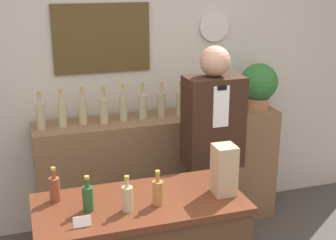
% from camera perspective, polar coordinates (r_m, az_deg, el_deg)
% --- Properties ---
extents(back_wall, '(5.20, 0.09, 2.70)m').
position_cam_1_polar(back_wall, '(3.97, -5.49, 5.97)').
color(back_wall, beige).
rests_on(back_wall, ground_plane).
extents(back_shelf, '(2.07, 0.40, 1.00)m').
position_cam_1_polar(back_shelf, '(4.05, -0.95, -6.40)').
color(back_shelf, brown).
rests_on(back_shelf, ground_plane).
extents(shopkeeper, '(0.42, 0.26, 1.66)m').
position_cam_1_polar(shopkeeper, '(3.52, 5.39, -4.52)').
color(shopkeeper, '#331E14').
rests_on(shopkeeper, ground_plane).
extents(potted_plant, '(0.33, 0.33, 0.40)m').
position_cam_1_polar(potted_plant, '(4.12, 11.01, 4.30)').
color(potted_plant, '#B27047').
rests_on(potted_plant, back_shelf).
extents(paper_bag, '(0.13, 0.13, 0.29)m').
position_cam_1_polar(paper_bag, '(2.70, 6.86, -6.05)').
color(paper_bag, tan).
rests_on(paper_bag, display_counter).
extents(price_card_left, '(0.09, 0.02, 0.06)m').
position_cam_1_polar(price_card_left, '(2.44, -10.42, -12.08)').
color(price_card_left, white).
rests_on(price_card_left, display_counter).
extents(counter_bottle_0, '(0.06, 0.06, 0.20)m').
position_cam_1_polar(counter_bottle_0, '(2.70, -13.65, -8.11)').
color(counter_bottle_0, brown).
rests_on(counter_bottle_0, display_counter).
extents(counter_bottle_1, '(0.06, 0.06, 0.20)m').
position_cam_1_polar(counter_bottle_1, '(2.56, -9.74, -9.33)').
color(counter_bottle_1, '#255228').
rests_on(counter_bottle_1, display_counter).
extents(counter_bottle_2, '(0.06, 0.06, 0.20)m').
position_cam_1_polar(counter_bottle_2, '(2.54, -4.98, -9.42)').
color(counter_bottle_2, tan).
rests_on(counter_bottle_2, display_counter).
extents(counter_bottle_3, '(0.06, 0.06, 0.20)m').
position_cam_1_polar(counter_bottle_3, '(2.59, -1.26, -8.76)').
color(counter_bottle_3, '#A77135').
rests_on(counter_bottle_3, display_counter).
extents(shelf_bottle_0, '(0.07, 0.07, 0.29)m').
position_cam_1_polar(shelf_bottle_0, '(3.68, -15.28, 0.57)').
color(shelf_bottle_0, tan).
rests_on(shelf_bottle_0, back_shelf).
extents(shelf_bottle_1, '(0.07, 0.07, 0.29)m').
position_cam_1_polar(shelf_bottle_1, '(3.70, -12.80, 0.87)').
color(shelf_bottle_1, tan).
rests_on(shelf_bottle_1, back_shelf).
extents(shelf_bottle_2, '(0.07, 0.07, 0.29)m').
position_cam_1_polar(shelf_bottle_2, '(3.73, -10.36, 1.17)').
color(shelf_bottle_2, tan).
rests_on(shelf_bottle_2, back_shelf).
extents(shelf_bottle_3, '(0.07, 0.07, 0.29)m').
position_cam_1_polar(shelf_bottle_3, '(3.72, -7.82, 1.26)').
color(shelf_bottle_3, tan).
rests_on(shelf_bottle_3, back_shelf).
extents(shelf_bottle_4, '(0.07, 0.07, 0.29)m').
position_cam_1_polar(shelf_bottle_4, '(3.78, -5.48, 1.58)').
color(shelf_bottle_4, tan).
rests_on(shelf_bottle_4, back_shelf).
extents(shelf_bottle_5, '(0.07, 0.07, 0.29)m').
position_cam_1_polar(shelf_bottle_5, '(3.81, -3.10, 1.79)').
color(shelf_bottle_5, tan).
rests_on(shelf_bottle_5, back_shelf).
extents(shelf_bottle_6, '(0.07, 0.07, 0.29)m').
position_cam_1_polar(shelf_bottle_6, '(3.86, -0.81, 2.03)').
color(shelf_bottle_6, tan).
rests_on(shelf_bottle_6, back_shelf).
extents(shelf_bottle_7, '(0.07, 0.07, 0.29)m').
position_cam_1_polar(shelf_bottle_7, '(3.90, 1.53, 2.17)').
color(shelf_bottle_7, tan).
rests_on(shelf_bottle_7, back_shelf).
extents(shelf_bottle_8, '(0.07, 0.07, 0.29)m').
position_cam_1_polar(shelf_bottle_8, '(3.95, 3.77, 2.34)').
color(shelf_bottle_8, tan).
rests_on(shelf_bottle_8, back_shelf).
extents(shelf_bottle_9, '(0.07, 0.07, 0.29)m').
position_cam_1_polar(shelf_bottle_9, '(4.01, 5.92, 2.52)').
color(shelf_bottle_9, tan).
rests_on(shelf_bottle_9, back_shelf).
extents(shelf_bottle_10, '(0.07, 0.07, 0.29)m').
position_cam_1_polar(shelf_bottle_10, '(4.09, 7.90, 2.76)').
color(shelf_bottle_10, tan).
rests_on(shelf_bottle_10, back_shelf).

